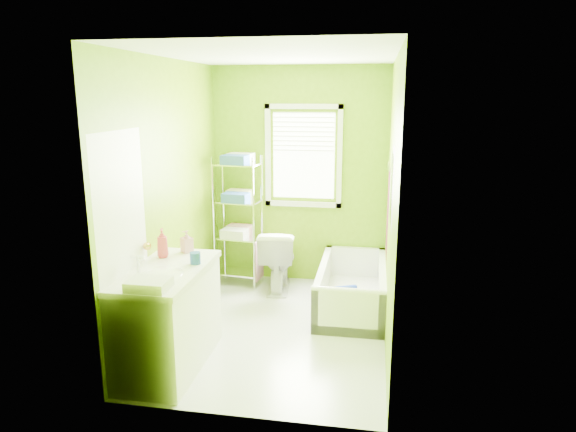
% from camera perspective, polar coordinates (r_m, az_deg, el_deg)
% --- Properties ---
extents(ground, '(2.90, 2.90, 0.00)m').
position_cam_1_polar(ground, '(5.21, -1.20, -12.39)').
color(ground, silver).
rests_on(ground, ground).
extents(room_envelope, '(2.14, 2.94, 2.62)m').
position_cam_1_polar(room_envelope, '(4.75, -1.29, 4.67)').
color(room_envelope, '#699507').
rests_on(room_envelope, ground).
extents(window, '(0.92, 0.05, 1.22)m').
position_cam_1_polar(window, '(6.13, 1.74, 7.25)').
color(window, white).
rests_on(window, ground).
extents(door, '(0.09, 0.80, 2.00)m').
position_cam_1_polar(door, '(4.29, -17.67, -4.43)').
color(door, white).
rests_on(door, ground).
extents(right_wall_decor, '(0.04, 1.48, 1.17)m').
position_cam_1_polar(right_wall_decor, '(4.69, 11.21, 1.49)').
color(right_wall_decor, '#420715').
rests_on(right_wall_decor, ground).
extents(bathtub, '(0.71, 1.52, 0.49)m').
position_cam_1_polar(bathtub, '(5.66, 7.06, -8.62)').
color(bathtub, white).
rests_on(bathtub, ground).
extents(toilet, '(0.48, 0.77, 0.74)m').
position_cam_1_polar(toilet, '(6.07, -1.15, -4.80)').
color(toilet, white).
rests_on(toilet, ground).
extents(vanity, '(0.59, 1.15, 1.13)m').
position_cam_1_polar(vanity, '(4.49, -13.18, -10.65)').
color(vanity, white).
rests_on(vanity, ground).
extents(wire_shelf_unit, '(0.56, 0.46, 1.59)m').
position_cam_1_polar(wire_shelf_unit, '(6.13, -5.46, 1.08)').
color(wire_shelf_unit, silver).
rests_on(wire_shelf_unit, ground).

